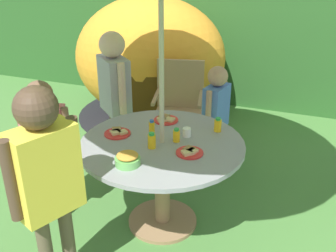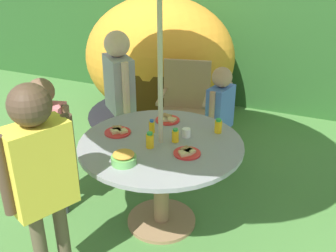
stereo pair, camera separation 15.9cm
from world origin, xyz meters
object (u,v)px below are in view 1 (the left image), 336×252
Objects in this scene: child_in_grey_shirt at (114,85)px; snack_bowl at (128,159)px; dome_tent at (150,59)px; child_in_pink_shirt at (45,135)px; juice_bottle_near_left at (152,127)px; plate_back_edge at (118,133)px; child_in_blue_shirt at (216,107)px; plate_center_front at (190,152)px; juice_bottle_far_right at (218,125)px; plate_mid_right at (166,119)px; cup_near at (187,132)px; juice_bottle_near_right at (176,135)px; garden_table at (162,162)px; child_in_yellow_shirt at (46,171)px; juice_bottle_far_left at (152,141)px; wooden_chair at (179,103)px.

snack_bowl is at bearing -16.73° from child_in_grey_shirt.
dome_tent reaches higher than child_in_pink_shirt.
dome_tent is 21.04× the size of juice_bottle_near_left.
child_in_blue_shirt is at bearing 58.05° from plate_back_edge.
snack_bowl reaches higher than plate_back_edge.
juice_bottle_far_right is (0.10, 0.43, 0.04)m from plate_center_front.
plate_mid_right is at bearing -76.96° from dome_tent.
plate_mid_right is at bearing 127.29° from plate_center_front.
plate_back_edge is at bearing -19.22° from child_in_grey_shirt.
plate_center_front is 2.81× the size of cup_near.
dome_tent is at bearing 141.10° from child_in_grey_shirt.
child_in_blue_shirt is 0.91× the size of child_in_pink_shirt.
dome_tent is at bearing 117.44° from juice_bottle_near_right.
plate_center_front is at bearing -29.66° from juice_bottle_near_left.
child_in_grey_shirt is (0.22, -1.40, 0.13)m from dome_tent.
juice_bottle_far_right is (1.08, -0.34, -0.09)m from child_in_grey_shirt.
child_in_grey_shirt is (-0.93, -0.25, 0.19)m from child_in_blue_shirt.
plate_mid_right is (0.77, 0.60, -0.01)m from child_in_pink_shirt.
child_in_pink_shirt is (-0.88, -0.23, 0.19)m from garden_table.
plate_center_front is 1.70× the size of juice_bottle_far_right.
juice_bottle_near_right is at bearing -3.76° from child_in_yellow_shirt.
juice_bottle_near_right is 0.89× the size of juice_bottle_far_left.
wooden_chair reaches higher than juice_bottle_far_left.
child_in_pink_shirt reaches higher than snack_bowl.
juice_bottle_far_left reaches higher than plate_center_front.
garden_table is 10.80× the size of juice_bottle_far_right.
child_in_blue_shirt is 1.02m from plate_center_front.
child_in_grey_shirt is 1.02m from cup_near.
juice_bottle_far_right is at bearing 25.00° from child_in_grey_shirt.
wooden_chair is 5.03× the size of plate_center_front.
wooden_chair is 9.05× the size of juice_bottle_near_right.
child_in_grey_shirt is at bearing 36.48° from child_in_yellow_shirt.
child_in_grey_shirt is at bearing 142.14° from plate_center_front.
child_in_grey_shirt is 8.00× the size of snack_bowl.
juice_bottle_near_right is at bearing -17.25° from juice_bottle_near_left.
cup_near is (-0.20, -0.17, -0.02)m from juice_bottle_far_right.
dome_tent is 3.00m from child_in_yellow_shirt.
wooden_chair is 8.06× the size of juice_bottle_far_left.
wooden_chair is 0.82× the size of child_in_pink_shirt.
plate_back_edge is 0.36m from juice_bottle_far_left.
child_in_pink_shirt is 0.85m from juice_bottle_far_left.
child_in_yellow_shirt is at bearing -128.94° from plate_center_front.
juice_bottle_near_right is (0.39, -1.22, 0.26)m from wooden_chair.
plate_mid_right is (0.27, 1.25, -0.16)m from child_in_yellow_shirt.
plate_mid_right is 1.68× the size of juice_bottle_far_left.
juice_bottle_near_right is at bearing -57.36° from plate_mid_right.
dome_tent is at bearing -123.28° from child_in_blue_shirt.
juice_bottle_near_left is at bearing 9.56° from child_in_yellow_shirt.
plate_mid_right is at bearing 11.41° from child_in_yellow_shirt.
plate_center_front is at bearing -81.42° from wooden_chair.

